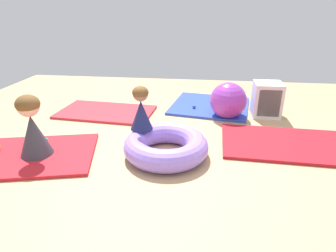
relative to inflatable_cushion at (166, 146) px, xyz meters
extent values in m
plane|color=tan|center=(-0.02, -0.06, -0.14)|extent=(8.00, 8.00, 0.00)
cube|color=red|center=(-1.22, 1.36, -0.12)|extent=(1.64, 1.03, 0.04)
cube|color=#B21923|center=(1.53, 0.48, -0.12)|extent=(1.67, 1.10, 0.04)
cube|color=#2D47B7|center=(0.56, 1.91, -0.12)|extent=(1.53, 1.49, 0.04)
cube|color=red|center=(-1.55, -0.22, -0.12)|extent=(1.55, 1.33, 0.04)
torus|color=#9975EA|center=(0.00, 0.00, 0.00)|extent=(1.03, 1.03, 0.27)
cone|color=navy|center=(-0.33, 0.17, 0.32)|extent=(0.34, 0.34, 0.37)
sphere|color=#936647|center=(-0.33, 0.17, 0.59)|extent=(0.18, 0.18, 0.18)
ellipsoid|color=brown|center=(-0.33, 0.17, 0.61)|extent=(0.20, 0.20, 0.16)
cone|color=#383842|center=(-1.55, -0.22, 0.15)|extent=(0.53, 0.53, 0.50)
sphere|color=beige|center=(-1.55, -0.22, 0.52)|extent=(0.25, 0.25, 0.25)
ellipsoid|color=brown|center=(-1.55, -0.22, 0.54)|extent=(0.27, 0.27, 0.21)
sphere|color=teal|center=(-1.61, 0.07, -0.06)|extent=(0.07, 0.07, 0.07)
sphere|color=blue|center=(0.27, 1.68, -0.06)|extent=(0.06, 0.06, 0.06)
sphere|color=purple|center=(0.83, 1.40, 0.16)|extent=(0.59, 0.59, 0.59)
cube|color=silver|center=(1.47, 1.59, 0.14)|extent=(0.44, 0.44, 0.56)
cube|color=#2D2D33|center=(1.47, 1.47, 0.14)|extent=(0.34, 0.20, 0.44)
camera|label=1|loc=(0.41, -3.05, 1.58)|focal=30.33mm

